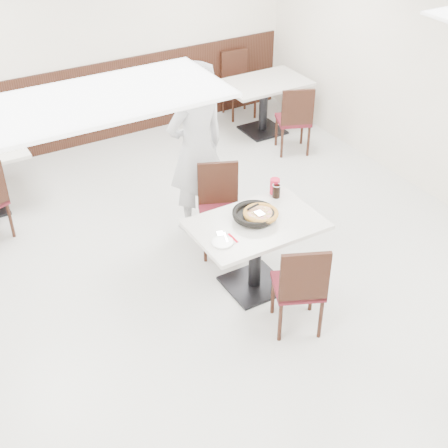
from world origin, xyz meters
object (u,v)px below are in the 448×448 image
red_cup (275,186)px  bg_chair_right_far (239,85)px  diner_person (196,149)px  chair_far (220,212)px  pizza_pan (254,215)px  bg_chair_right_near (293,118)px  cola_glass (276,191)px  chair_near (298,284)px  pizza (261,215)px  side_plate (223,242)px  bg_table_right (263,107)px  main_table (255,255)px

red_cup → bg_chair_right_far: bg_chair_right_far is taller
diner_person → chair_far: bearing=81.6°
pizza_pan → bg_chair_right_near: 2.91m
cola_glass → chair_near: bearing=-112.5°
pizza_pan → bg_chair_right_near: (1.98, 2.11, -0.32)m
cola_glass → red_cup: (0.03, 0.07, 0.02)m
chair_far → diner_person: size_ratio=0.50×
chair_far → bg_chair_right_far: size_ratio=1.00×
cola_glass → bg_chair_right_near: bg_chair_right_near is taller
chair_far → bg_chair_right_far: bearing=-102.0°
diner_person → bg_chair_right_far: 3.02m
pizza_pan → chair_far: bearing=90.1°
pizza → bg_chair_right_far: (1.91, 3.49, -0.34)m
pizza → red_cup: 0.50m
pizza_pan → cola_glass: (0.40, 0.22, 0.02)m
chair_far → side_plate: size_ratio=4.87×
pizza → side_plate: bearing=-164.5°
side_plate → bg_chair_right_near: bearing=43.4°
red_cup → pizza_pan: bearing=-145.7°
red_cup → bg_chair_right_far: (1.53, 3.16, -0.35)m
pizza_pan → diner_person: diner_person is taller
pizza_pan → bg_table_right: (1.97, 2.81, -0.42)m
bg_chair_right_far → cola_glass: bearing=71.2°
side_plate → chair_far: bearing=61.3°
side_plate → pizza: bearing=15.5°
red_cup → diner_person: bearing=114.5°
chair_far → diner_person: bearing=-69.9°
side_plate → red_cup: (0.87, 0.47, 0.07)m
pizza_pan → bg_chair_right_far: size_ratio=0.42×
bg_chair_right_near → bg_chair_right_far: same height
diner_person → bg_chair_right_far: (1.93, 2.28, -0.48)m
cola_glass → main_table: bearing=-145.6°
chair_near → cola_glass: chair_near is taller
cola_glass → pizza_pan: bearing=-151.0°
bg_table_right → bg_chair_right_near: 0.71m
bg_chair_right_far → chair_far: bearing=62.2°
red_cup → bg_chair_right_near: (1.55, 1.82, -0.35)m
main_table → side_plate: 0.59m
main_table → diner_person: (0.04, 1.23, 0.58)m
main_table → red_cup: red_cup is taller
side_plate → red_cup: 0.99m
main_table → cola_glass: (0.41, 0.28, 0.44)m
diner_person → bg_chair_right_near: 2.22m
main_table → cola_glass: 0.67m
pizza → red_cup: size_ratio=1.93×
cola_glass → bg_table_right: cola_glass is taller
chair_far → bg_table_right: bearing=-109.3°
pizza_pan → bg_table_right: pizza_pan is taller
bg_chair_right_far → diner_person: bearing=56.6°
chair_far → chair_near: bearing=113.2°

